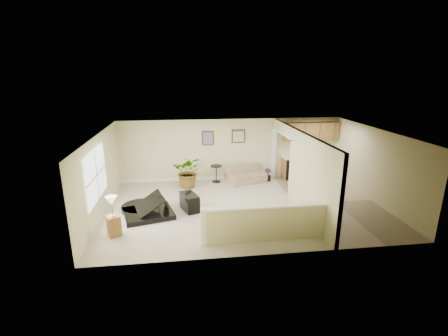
{
  "coord_description": "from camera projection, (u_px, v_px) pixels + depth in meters",
  "views": [
    {
      "loc": [
        -1.94,
        -9.82,
        4.3
      ],
      "look_at": [
        -0.62,
        0.4,
        1.24
      ],
      "focal_mm": 26.0,
      "sensor_mm": 36.0,
      "label": 1
    }
  ],
  "objects": [
    {
      "name": "small_plant",
      "position": [
        267.0,
        176.0,
        13.3
      ],
      "size": [
        0.32,
        0.32,
        0.52
      ],
      "color": "black",
      "rests_on": "floor"
    },
    {
      "name": "accent_table",
      "position": [
        216.0,
        172.0,
        13.08
      ],
      "size": [
        0.48,
        0.48,
        0.69
      ],
      "color": "black",
      "rests_on": "floor"
    },
    {
      "name": "floor",
      "position": [
        244.0,
        206.0,
        10.8
      ],
      "size": [
        9.0,
        9.0,
        0.0
      ],
      "primitive_type": "plane",
      "color": "#C2BA97",
      "rests_on": "ground"
    },
    {
      "name": "pony_half_wall",
      "position": [
        264.0,
        223.0,
        8.48
      ],
      "size": [
        3.42,
        0.22,
        1.0
      ],
      "color": "beige",
      "rests_on": "floor"
    },
    {
      "name": "left_window",
      "position": [
        96.0,
        175.0,
        9.37
      ],
      "size": [
        0.05,
        2.15,
        1.45
      ],
      "primitive_type": "cube",
      "color": "white",
      "rests_on": "left_wall"
    },
    {
      "name": "kitchen_cabinets",
      "position": [
        307.0,
        157.0,
        13.54
      ],
      "size": [
        2.36,
        0.65,
        2.33
      ],
      "color": "olive",
      "rests_on": "floor"
    },
    {
      "name": "piano_bench",
      "position": [
        189.0,
        202.0,
        10.46
      ],
      "size": [
        0.66,
        0.91,
        0.54
      ],
      "primitive_type": "cube",
      "rotation": [
        0.0,
        0.0,
        0.34
      ],
      "color": "black",
      "rests_on": "floor"
    },
    {
      "name": "kitchen_vinyl",
      "position": [
        334.0,
        202.0,
        11.19
      ],
      "size": [
        2.7,
        6.0,
        0.01
      ],
      "primitive_type": "cube",
      "color": "tan",
      "rests_on": "floor"
    },
    {
      "name": "front_wall",
      "position": [
        269.0,
        208.0,
        7.6
      ],
      "size": [
        9.0,
        0.04,
        2.5
      ],
      "primitive_type": "cube",
      "color": "beige",
      "rests_on": "floor"
    },
    {
      "name": "palm_plant",
      "position": [
        189.0,
        172.0,
        12.47
      ],
      "size": [
        1.28,
        1.16,
        1.25
      ],
      "color": "black",
      "rests_on": "floor"
    },
    {
      "name": "wall_art_left",
      "position": [
        208.0,
        138.0,
        13.01
      ],
      "size": [
        0.48,
        0.04,
        0.58
      ],
      "color": "#382814",
      "rests_on": "back_wall"
    },
    {
      "name": "right_wall",
      "position": [
        375.0,
        166.0,
        11.0
      ],
      "size": [
        0.04,
        6.0,
        2.5
      ],
      "primitive_type": "cube",
      "color": "beige",
      "rests_on": "floor"
    },
    {
      "name": "interior_partition",
      "position": [
        296.0,
        167.0,
        10.92
      ],
      "size": [
        0.18,
        5.99,
        2.5
      ],
      "color": "beige",
      "rests_on": "floor"
    },
    {
      "name": "loveseat",
      "position": [
        246.0,
        174.0,
        13.14
      ],
      "size": [
        1.74,
        1.26,
        0.86
      ],
      "rotation": [
        0.0,
        0.0,
        0.29
      ],
      "color": "tan",
      "rests_on": "floor"
    },
    {
      "name": "ceiling",
      "position": [
        245.0,
        132.0,
        10.09
      ],
      "size": [
        9.0,
        6.0,
        0.04
      ],
      "primitive_type": "cube",
      "color": "beige",
      "rests_on": "back_wall"
    },
    {
      "name": "left_wall",
      "position": [
        100.0,
        176.0,
        9.9
      ],
      "size": [
        0.04,
        6.0,
        2.5
      ],
      "primitive_type": "cube",
      "color": "beige",
      "rests_on": "floor"
    },
    {
      "name": "lamp_stand",
      "position": [
        113.0,
        219.0,
        8.76
      ],
      "size": [
        0.44,
        0.44,
        1.14
      ],
      "color": "olive",
      "rests_on": "floor"
    },
    {
      "name": "piano",
      "position": [
        147.0,
        197.0,
        10.07
      ],
      "size": [
        1.97,
        1.97,
        1.39
      ],
      "rotation": [
        0.0,
        0.0,
        0.26
      ],
      "color": "black",
      "rests_on": "floor"
    },
    {
      "name": "back_wall",
      "position": [
        231.0,
        149.0,
        13.3
      ],
      "size": [
        9.0,
        0.04,
        2.5
      ],
      "primitive_type": "cube",
      "color": "beige",
      "rests_on": "floor"
    },
    {
      "name": "wall_mirror",
      "position": [
        238.0,
        136.0,
        13.15
      ],
      "size": [
        0.55,
        0.04,
        0.55
      ],
      "color": "#382814",
      "rests_on": "back_wall"
    }
  ]
}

